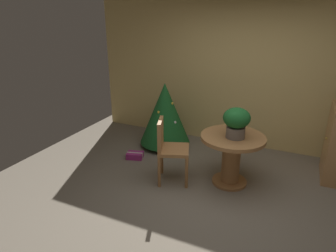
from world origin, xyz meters
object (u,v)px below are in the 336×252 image
Objects in this scene: round_dining_table at (232,153)px; holiday_tree at (165,113)px; wooden_chair_left_near at (169,147)px; gift_box_purple at (135,155)px; flower_vase at (236,121)px.

round_dining_table is 0.75× the size of holiday_tree.
round_dining_table is at bearing 20.00° from wooden_chair_left_near.
gift_box_purple is (-0.25, -0.68, -0.59)m from holiday_tree.
round_dining_table is 0.95× the size of wooden_chair_left_near.
flower_vase is 1.35× the size of gift_box_purple.
holiday_tree is 0.94m from gift_box_purple.
flower_vase reaches higher than wooden_chair_left_near.
gift_box_purple is (-1.67, 0.10, -0.43)m from round_dining_table.
gift_box_purple is (-0.82, 0.40, -0.50)m from wooden_chair_left_near.
flower_vase is 0.44× the size of wooden_chair_left_near.
holiday_tree is at bearing 69.66° from gift_box_purple.
holiday_tree is at bearing 150.42° from flower_vase.
holiday_tree is (-1.41, 0.78, 0.16)m from round_dining_table.
round_dining_table is at bearing -28.89° from holiday_tree.
gift_box_purple is (-1.70, 0.14, -0.94)m from flower_vase.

